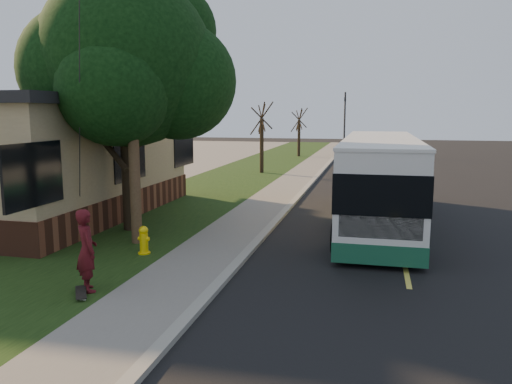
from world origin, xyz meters
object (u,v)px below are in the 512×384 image
Objects in this scene: skateboard_main at (81,293)px; distant_car at (357,148)px; traffic_signal at (345,119)px; dumpster at (23,205)px; leafy_tree at (130,64)px; bare_tree_far at (299,133)px; fire_hydrant at (144,240)px; transit_bus at (379,178)px; skateboarder at (87,250)px; bare_tree_near at (262,138)px; utility_pole at (131,78)px.

distant_car is (4.24, 34.04, 0.60)m from skateboard_main.
traffic_signal reaches higher than dumpster.
leafy_tree is at bearing -100.63° from distant_car.
traffic_signal is at bearing 48.81° from bare_tree_far.
dumpster is at bearing -100.92° from bare_tree_far.
bare_tree_far is at bearing 90.76° from fire_hydrant.
skateboarder is (-5.86, -8.18, -0.62)m from transit_bus.
skateboard_main is at bearing -94.63° from traffic_signal.
leafy_tree is 4.53× the size of skateboarder.
distant_car is (10.02, 28.33, 0.09)m from dumpster.
transit_bus is at bearing 55.32° from skateboard_main.
skateboarder is (-3.00, -36.78, -2.23)m from traffic_signal.
leafy_tree is 6.11m from dumpster.
skateboarder is at bearing -87.94° from fire_hydrant.
fire_hydrant reaches higher than skateboard_main.
transit_bus is 6.22× the size of skateboarder.
skateboard_main is at bearing -88.14° from fire_hydrant.
bare_tree_near is (-0.90, 18.00, 1.72)m from fire_hydrant.
dumpster is (-11.64, -2.77, -0.91)m from transit_bus.
fire_hydrant is 18.10m from bare_tree_near.
utility_pole is 1.16× the size of leafy_tree.
distant_car is (5.91, 28.31, -4.44)m from leafy_tree.
traffic_signal reaches higher than skateboarder.
bare_tree_far reaches higher than skateboard_main.
distant_car is (5.05, 29.97, -3.90)m from utility_pole.
skateboarder is (0.10, -2.78, 0.50)m from fire_hydrant.
fire_hydrant is 6.26m from dumpster.
traffic_signal reaches higher than fire_hydrant.
distant_car is (4.24, 33.75, -0.20)m from skateboarder.
leafy_tree is 31.76m from traffic_signal.
dumpster is 0.38× the size of distant_car.
distant_car is at bearing 67.99° from bare_tree_near.
dumpster is (-5.78, 5.71, 0.51)m from skateboard_main.
bare_tree_far is 0.94× the size of distant_car.
bare_tree_near is at bearing -92.39° from bare_tree_far.
bare_tree_far is (-0.40, 30.00, 1.57)m from fire_hydrant.
dumpster is (-4.97, 1.64, -3.99)m from utility_pole.
distant_car is (-1.62, 25.56, -0.82)m from transit_bus.
leafy_tree is (-0.87, 1.66, 0.54)m from utility_pole.
bare_tree_near is 20.84m from skateboarder.
bare_tree_far reaches higher than fire_hydrant.
bare_tree_near reaches higher than transit_bus.
traffic_signal is 1.28× the size of distant_car.
transit_bus is 6.66× the size of dumpster.
transit_bus is (6.67, 4.41, -3.08)m from utility_pole.
leafy_tree is at bearing -28.51° from skateboarder.
skateboarder is at bearing -87.25° from bare_tree_near.
utility_pole is 5.27× the size of skateboarder.
traffic_signal is (3.81, 33.01, -1.47)m from utility_pole.
distant_car is at bearing 82.02° from fire_hydrant.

